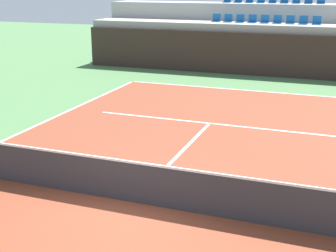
{
  "coord_description": "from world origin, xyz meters",
  "views": [
    {
      "loc": [
        3.98,
        -8.44,
        4.64
      ],
      "look_at": [
        0.1,
        2.0,
        1.2
      ],
      "focal_mm": 49.62,
      "sensor_mm": 36.0,
      "label": 1
    }
  ],
  "objects": [
    {
      "name": "seating_row_lower",
      "position": [
        -0.0,
        17.15,
        2.7
      ],
      "size": [
        5.78,
        0.44,
        0.44
      ],
      "color": "#145193",
      "rests_on": "stands_tier_lower"
    },
    {
      "name": "centre_service_line",
      "position": [
        0.0,
        3.2,
        0.01
      ],
      "size": [
        0.1,
        6.4,
        0.0
      ],
      "primitive_type": "cube",
      "color": "white",
      "rests_on": "court_surface"
    },
    {
      "name": "baseline_far",
      "position": [
        0.0,
        11.95,
        0.01
      ],
      "size": [
        11.0,
        0.1,
        0.0
      ],
      "primitive_type": "cube",
      "color": "white",
      "rests_on": "court_surface"
    },
    {
      "name": "tennis_net",
      "position": [
        0.0,
        0.0,
        0.51
      ],
      "size": [
        11.08,
        0.08,
        1.07
      ],
      "color": "black",
      "rests_on": "court_surface"
    },
    {
      "name": "court_surface",
      "position": [
        0.0,
        0.0,
        0.01
      ],
      "size": [
        11.0,
        24.0,
        0.01
      ],
      "primitive_type": "cube",
      "color": "brown",
      "rests_on": "ground_plane"
    },
    {
      "name": "ground_plane",
      "position": [
        0.0,
        0.0,
        0.0
      ],
      "size": [
        80.0,
        80.0,
        0.0
      ],
      "primitive_type": "plane",
      "color": "#477042"
    },
    {
      "name": "seating_row_upper",
      "position": [
        -0.0,
        19.55,
        3.64
      ],
      "size": [
        5.78,
        0.44,
        0.44
      ],
      "color": "#145193",
      "rests_on": "stands_tier_upper"
    },
    {
      "name": "stands_tier_upper",
      "position": [
        0.0,
        19.46,
        1.76
      ],
      "size": [
        19.39,
        2.4,
        3.52
      ],
      "primitive_type": "cube",
      "color": "#9E9E99",
      "rests_on": "ground_plane"
    },
    {
      "name": "back_wall",
      "position": [
        0.0,
        15.71,
        1.1
      ],
      "size": [
        19.39,
        0.3,
        2.2
      ],
      "primitive_type": "cube",
      "color": "#33231E",
      "rests_on": "ground_plane"
    },
    {
      "name": "service_line_far",
      "position": [
        0.0,
        6.4,
        0.01
      ],
      "size": [
        8.26,
        0.1,
        0.0
      ],
      "primitive_type": "cube",
      "color": "white",
      "rests_on": "court_surface"
    },
    {
      "name": "stands_tier_lower",
      "position": [
        0.0,
        17.06,
        1.29
      ],
      "size": [
        19.39,
        2.4,
        2.57
      ],
      "primitive_type": "cube",
      "color": "#9E9E99",
      "rests_on": "ground_plane"
    }
  ]
}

